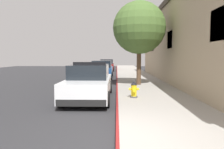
# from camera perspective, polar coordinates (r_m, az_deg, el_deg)

# --- Properties ---
(ground_plane) EXTENTS (32.47, 60.00, 0.20)m
(ground_plane) POSITION_cam_1_polar(r_m,az_deg,el_deg) (15.55, -14.79, -3.01)
(ground_plane) COLOR #2B2B2D
(sidewalk_pavement) EXTENTS (3.31, 60.00, 0.15)m
(sidewalk_pavement) POSITION_cam_1_polar(r_m,az_deg,el_deg) (15.02, 7.79, -2.48)
(sidewalk_pavement) COLOR #9E9991
(sidewalk_pavement) RESTS_ON ground
(curb_painted_edge) EXTENTS (0.08, 60.00, 0.15)m
(curb_painted_edge) POSITION_cam_1_polar(r_m,az_deg,el_deg) (14.92, 1.31, -2.49)
(curb_painted_edge) COLOR maroon
(curb_painted_edge) RESTS_ON ground
(storefront_building) EXTENTS (7.17, 24.51, 5.81)m
(storefront_building) POSITION_cam_1_polar(r_m,az_deg,el_deg) (15.88, 26.98, 7.70)
(storefront_building) COLOR tan
(storefront_building) RESTS_ON ground
(police_cruiser) EXTENTS (1.94, 4.84, 1.68)m
(police_cruiser) POSITION_cam_1_polar(r_m,az_deg,el_deg) (10.10, -5.82, -2.11)
(police_cruiser) COLOR white
(police_cruiser) RESTS_ON ground
(parked_car_silver_ahead) EXTENTS (1.94, 4.84, 1.56)m
(parked_car_silver_ahead) POSITION_cam_1_polar(r_m,az_deg,el_deg) (20.11, -2.59, 1.25)
(parked_car_silver_ahead) COLOR navy
(parked_car_silver_ahead) RESTS_ON ground
(parked_car_dark_far) EXTENTS (1.94, 4.84, 1.56)m
(parked_car_dark_far) POSITION_cam_1_polar(r_m,az_deg,el_deg) (30.33, -1.32, 2.39)
(parked_car_dark_far) COLOR maroon
(parked_car_dark_far) RESTS_ON ground
(fire_hydrant) EXTENTS (0.44, 0.40, 0.76)m
(fire_hydrant) POSITION_cam_1_polar(r_m,az_deg,el_deg) (9.65, 5.66, -3.87)
(fire_hydrant) COLOR #4C4C51
(fire_hydrant) RESTS_ON sidewalk_pavement
(street_tree) EXTENTS (3.28, 3.28, 5.21)m
(street_tree) POSITION_cam_1_polar(r_m,az_deg,el_deg) (14.18, 7.02, 11.84)
(street_tree) COLOR brown
(street_tree) RESTS_ON sidewalk_pavement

